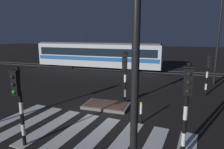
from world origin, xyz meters
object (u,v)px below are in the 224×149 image
street_lamp_near_kerb (134,21)px  tram (98,55)px  traffic_light_kerb_mid_left (18,96)px  bollard_island_edge (141,113)px  traffic_light_median_centre (125,70)px  traffic_light_corner_far_right (208,68)px  traffic_light_corner_near_right (187,98)px  street_lamp_trackside_right (220,26)px

street_lamp_near_kerb → tram: street_lamp_near_kerb is taller
traffic_light_kerb_mid_left → bollard_island_edge: traffic_light_kerb_mid_left is taller
traffic_light_median_centre → traffic_light_corner_far_right: bearing=34.0°
traffic_light_corner_far_right → street_lamp_near_kerb: bearing=-105.3°
traffic_light_corner_far_right → traffic_light_kerb_mid_left: (-7.69, -9.29, 0.08)m
traffic_light_median_centre → traffic_light_corner_near_right: (3.33, -4.87, 0.09)m
traffic_light_corner_near_right → traffic_light_corner_far_right: traffic_light_corner_near_right is taller
traffic_light_corner_near_right → traffic_light_kerb_mid_left: size_ratio=1.09×
traffic_light_corner_far_right → street_lamp_near_kerb: (-3.00, -10.97, 2.62)m
traffic_light_corner_far_right → street_lamp_trackside_right: bearing=73.1°
traffic_light_corner_near_right → street_lamp_trackside_right: 12.59m
tram → bollard_island_edge: size_ratio=14.14×
traffic_light_corner_near_right → street_lamp_near_kerb: (-1.28, -2.69, 2.36)m
tram → traffic_light_corner_near_right: bearing=-59.7°
street_lamp_near_kerb → traffic_light_median_centre: bearing=105.2°
traffic_light_corner_near_right → traffic_light_kerb_mid_left: 6.06m
traffic_light_corner_far_right → bollard_island_edge: traffic_light_corner_far_right is taller
traffic_light_median_centre → traffic_light_kerb_mid_left: (-2.64, -5.88, -0.09)m
traffic_light_corner_far_right → street_lamp_near_kerb: size_ratio=0.42×
traffic_light_kerb_mid_left → tram: size_ratio=0.20×
bollard_island_edge → tram: bearing=118.9°
traffic_light_corner_near_right → street_lamp_trackside_right: (2.84, 11.98, 2.64)m
bollard_island_edge → traffic_light_corner_near_right: bearing=-52.5°
street_lamp_near_kerb → traffic_light_corner_near_right: bearing=64.5°
traffic_light_median_centre → traffic_light_kerb_mid_left: size_ratio=1.04×
street_lamp_near_kerb → tram: (-8.41, 19.30, -2.89)m
traffic_light_median_centre → street_lamp_trackside_right: bearing=49.0°
traffic_light_corner_far_right → bollard_island_edge: bearing=-122.0°
traffic_light_median_centre → street_lamp_near_kerb: street_lamp_near_kerb is taller
bollard_island_edge → traffic_light_kerb_mid_left: bearing=-139.3°
tram → bollard_island_edge: bearing=-61.1°
street_lamp_near_kerb → traffic_light_kerb_mid_left: bearing=160.4°
bollard_island_edge → traffic_light_corner_far_right: bearing=58.0°
traffic_light_median_centre → traffic_light_corner_near_right: 5.90m
traffic_light_corner_near_right → street_lamp_near_kerb: bearing=-115.5°
street_lamp_trackside_right → tram: (-12.53, 4.64, -3.18)m
traffic_light_corner_far_right → bollard_island_edge: size_ratio=2.76×
bollard_island_edge → traffic_light_median_centre: bearing=120.9°
traffic_light_corner_far_right → traffic_light_kerb_mid_left: bearing=-129.6°
traffic_light_median_centre → street_lamp_trackside_right: (6.17, 7.11, 2.73)m
traffic_light_corner_near_right → street_lamp_near_kerb: street_lamp_near_kerb is taller
street_lamp_trackside_right → traffic_light_median_centre: bearing=-131.0°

